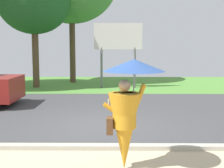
% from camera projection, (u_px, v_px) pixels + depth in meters
% --- Properties ---
extents(ground_plane, '(40.00, 22.00, 0.20)m').
position_uv_depth(ground_plane, '(105.00, 107.00, 11.89)').
color(ground_plane, '#424244').
extents(monk_pedestrian, '(1.14, 1.13, 2.13)m').
position_uv_depth(monk_pedestrian, '(127.00, 109.00, 5.71)').
color(monk_pedestrian, orange).
rests_on(monk_pedestrian, ground_plane).
extents(roadside_billboard, '(2.60, 0.12, 3.50)m').
position_uv_depth(roadside_billboard, '(118.00, 41.00, 16.69)').
color(roadside_billboard, slate).
rests_on(roadside_billboard, ground_plane).
extents(tree_right_mid, '(3.94, 3.94, 6.50)m').
position_uv_depth(tree_right_mid, '(34.00, 1.00, 16.66)').
color(tree_right_mid, brown).
rests_on(tree_right_mid, ground_plane).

